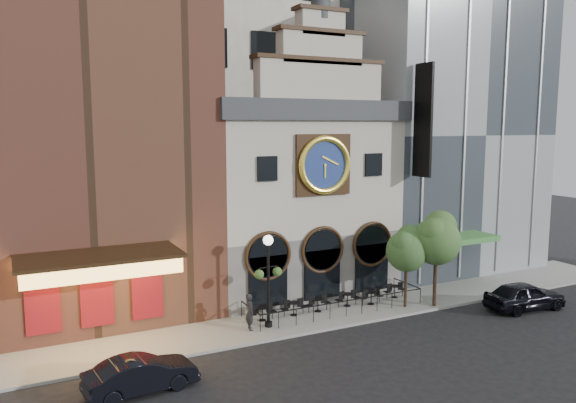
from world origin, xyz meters
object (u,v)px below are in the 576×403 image
at_px(bistro_1, 294,307).
at_px(car_right, 525,296).
at_px(bistro_4, 371,297).
at_px(bistro_5, 395,290).
at_px(car_left, 141,375).
at_px(tree_right, 437,237).
at_px(bistro_3, 347,298).
at_px(tree_left, 407,248).
at_px(bistro_0, 262,312).
at_px(lamppost, 268,270).
at_px(bistro_2, 318,304).
at_px(pedestrian, 250,312).

distance_m(bistro_1, car_right, 13.78).
distance_m(bistro_1, bistro_4, 5.09).
height_order(bistro_1, bistro_5, same).
distance_m(bistro_4, car_left, 15.52).
distance_m(bistro_5, tree_right, 4.52).
height_order(bistro_1, bistro_3, same).
distance_m(tree_left, tree_right, 1.88).
relative_size(bistro_0, tree_right, 0.28).
height_order(bistro_0, bistro_1, same).
bearing_deg(tree_left, lamppost, 176.24).
height_order(car_right, tree_left, tree_left).
relative_size(bistro_2, lamppost, 0.32).
relative_size(bistro_3, pedestrian, 0.81).
height_order(bistro_3, bistro_5, same).
height_order(bistro_2, car_right, car_right).
xyz_separation_m(bistro_0, pedestrian, (-1.15, -0.99, 0.51)).
bearing_deg(bistro_3, car_right, -27.74).
xyz_separation_m(bistro_2, tree_left, (5.13, -1.53, 3.12)).
bearing_deg(bistro_1, bistro_3, 0.52).
relative_size(bistro_1, pedestrian, 0.81).
bearing_deg(tree_left, car_right, -27.80).
bearing_deg(tree_right, car_left, -170.63).
bearing_deg(tree_right, bistro_5, 117.28).
relative_size(car_left, tree_left, 0.94).
distance_m(car_right, pedestrian, 16.45).
distance_m(bistro_2, tree_left, 6.19).
height_order(bistro_3, car_right, car_right).
xyz_separation_m(car_right, tree_left, (-6.22, 3.28, 2.88)).
xyz_separation_m(car_right, car_left, (-22.56, -0.32, -0.09)).
height_order(car_left, tree_left, tree_left).
height_order(bistro_3, car_left, car_left).
bearing_deg(bistro_3, bistro_2, -178.08).
bearing_deg(lamppost, bistro_1, 22.01).
height_order(bistro_5, tree_left, tree_left).
bearing_deg(bistro_0, lamppost, -95.22).
bearing_deg(bistro_0, tree_right, -12.04).
bearing_deg(tree_right, bistro_4, 150.42).
bearing_deg(pedestrian, bistro_0, -40.04).
relative_size(bistro_5, pedestrian, 0.81).
xyz_separation_m(bistro_0, bistro_3, (5.56, 0.03, 0.00)).
bearing_deg(pedestrian, tree_left, -84.13).
bearing_deg(car_left, bistro_4, -78.29).
height_order(bistro_0, tree_left, tree_left).
xyz_separation_m(bistro_5, car_right, (5.72, -4.96, 0.23)).
height_order(bistro_4, tree_right, tree_right).
height_order(bistro_4, bistro_5, same).
bearing_deg(bistro_1, bistro_0, 179.78).
relative_size(pedestrian, lamppost, 0.39).
relative_size(bistro_1, bistro_3, 1.00).
bearing_deg(bistro_4, lamppost, -174.64).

